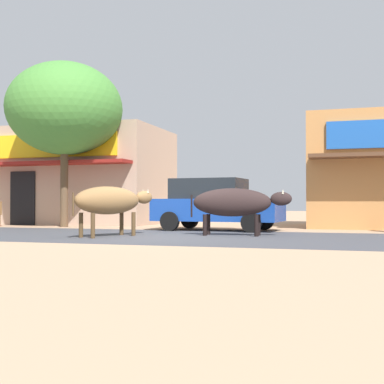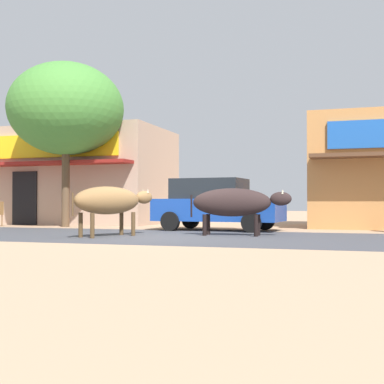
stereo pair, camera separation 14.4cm
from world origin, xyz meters
name	(u,v)px [view 2 (the right image)]	position (x,y,z in m)	size (l,w,h in m)	color
ground	(168,236)	(0.00, 0.00, 0.00)	(80.00, 80.00, 0.00)	tan
asphalt_road	(168,236)	(0.00, 0.00, 0.00)	(72.00, 5.69, 0.00)	#424349
storefront_left_cafe	(77,177)	(-6.74, 6.99, 1.97)	(7.66, 5.50, 3.94)	tan
roadside_tree	(66,109)	(-5.33, 3.76, 4.27)	(4.17, 4.17, 5.95)	brown
parked_hatchback_car	(216,204)	(0.45, 3.18, 0.84)	(4.12, 2.10, 1.64)	#1A43A2
cow_near_brown	(110,201)	(-1.43, -0.53, 0.93)	(1.51, 2.57, 1.31)	olive
cow_far_dark	(234,203)	(1.60, 0.76, 0.88)	(2.73, 0.71, 1.27)	#2E2120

